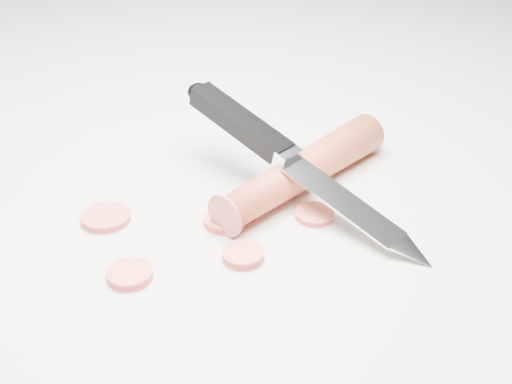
% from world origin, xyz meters
% --- Properties ---
extents(ground, '(2.40, 2.40, 0.00)m').
position_xyz_m(ground, '(0.00, 0.00, 0.00)').
color(ground, silver).
rests_on(ground, ground).
extents(carrot, '(0.08, 0.19, 0.03)m').
position_xyz_m(carrot, '(0.04, 0.04, 0.02)').
color(carrot, '#C74327').
rests_on(carrot, ground).
extents(carrot_slice_0, '(0.03, 0.03, 0.01)m').
position_xyz_m(carrot_slice_0, '(-0.02, -0.13, 0.00)').
color(carrot_slice_0, '#E3614C').
rests_on(carrot_slice_0, ground).
extents(carrot_slice_1, '(0.03, 0.03, 0.01)m').
position_xyz_m(carrot_slice_1, '(0.00, -0.04, 0.00)').
color(carrot_slice_1, '#E3614C').
rests_on(carrot_slice_1, ground).
extents(carrot_slice_2, '(0.04, 0.04, 0.01)m').
position_xyz_m(carrot_slice_2, '(-0.09, -0.08, 0.00)').
color(carrot_slice_2, '#E3614C').
rests_on(carrot_slice_2, ground).
extents(carrot_slice_3, '(0.03, 0.03, 0.01)m').
position_xyz_m(carrot_slice_3, '(0.06, 0.00, 0.00)').
color(carrot_slice_3, '#E3614C').
rests_on(carrot_slice_3, ground).
extents(carrot_slice_4, '(0.03, 0.03, 0.01)m').
position_xyz_m(carrot_slice_4, '(0.04, -0.08, 0.00)').
color(carrot_slice_4, '#E3614C').
rests_on(carrot_slice_4, ground).
extents(kitchen_knife, '(0.26, 0.10, 0.07)m').
position_xyz_m(kitchen_knife, '(0.04, 0.02, 0.04)').
color(kitchen_knife, silver).
rests_on(kitchen_knife, ground).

